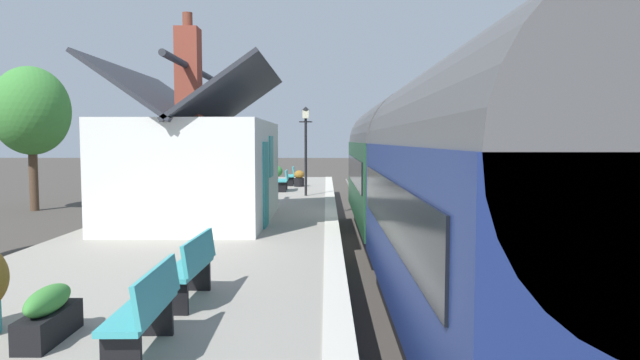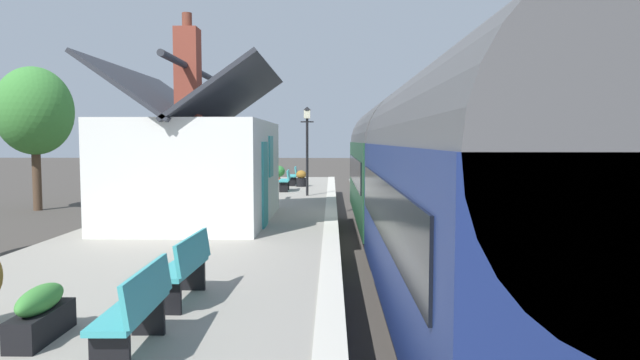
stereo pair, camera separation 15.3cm
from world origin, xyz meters
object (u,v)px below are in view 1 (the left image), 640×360
at_px(planter_edge_far, 230,184).
at_px(lamp_post_platform, 306,133).
at_px(bench_platform_end, 191,266).
at_px(planter_bench_right, 226,185).
at_px(bench_near_building, 284,180).
at_px(planter_edge_near, 48,315).
at_px(planter_bench_left, 276,174).
at_px(train, 425,178).
at_px(tree_mid_background, 31,111).
at_px(station_building, 198,166).
at_px(planter_under_sign, 266,177).
at_px(bench_by_lamp, 146,308).
at_px(bench_mid_platform, 291,175).
at_px(planter_by_door, 299,178).

distance_m(planter_edge_far, lamp_post_platform, 4.28).
relative_size(bench_platform_end, lamp_post_platform, 0.41).
relative_size(bench_platform_end, planter_bench_right, 1.72).
distance_m(bench_near_building, lamp_post_platform, 2.90).
xyz_separation_m(planter_edge_near, planter_bench_left, (21.91, -0.46, 0.18)).
bearing_deg(planter_bench_left, train, -162.83).
distance_m(train, tree_mid_background, 18.95).
relative_size(station_building, planter_bench_right, 7.47).
xyz_separation_m(planter_bench_right, planter_under_sign, (4.73, -1.04, -0.00)).
distance_m(bench_near_building, tree_mid_background, 11.35).
bearing_deg(planter_under_sign, lamp_post_platform, -156.48).
xyz_separation_m(bench_by_lamp, planter_bench_left, (22.30, 0.72, -0.01)).
bearing_deg(bench_mid_platform, planter_edge_far, 142.84).
bearing_deg(planter_by_door, bench_by_lamp, 178.49).
xyz_separation_m(bench_mid_platform, planter_under_sign, (-0.31, 1.15, -0.06)).
xyz_separation_m(bench_near_building, bench_mid_platform, (3.05, -0.11, 0.00)).
height_order(bench_by_lamp, planter_edge_far, bench_by_lamp).
xyz_separation_m(planter_edge_far, tree_mid_background, (0.75, 8.68, 3.07)).
bearing_deg(station_building, planter_bench_right, 4.13).
height_order(bench_platform_end, planter_edge_near, bench_platform_end).
distance_m(station_building, bench_platform_end, 7.61).
bearing_deg(planter_bench_left, bench_platform_end, -178.00).
distance_m(planter_bench_right, planter_by_door, 4.99).
bearing_deg(lamp_post_platform, bench_mid_platform, 10.02).
relative_size(planter_bench_right, lamp_post_platform, 0.24).
bearing_deg(planter_under_sign, station_building, 177.16).
xyz_separation_m(train, station_building, (2.17, 5.60, 0.17)).
xyz_separation_m(bench_near_building, planter_bench_right, (-2.00, 2.08, -0.06)).
bearing_deg(planter_bench_right, train, -145.43).
bearing_deg(bench_platform_end, planter_by_door, -1.67).
height_order(bench_by_lamp, planter_by_door, bench_by_lamp).
xyz_separation_m(station_building, bench_near_building, (8.64, -1.60, -0.98)).
height_order(planter_edge_near, planter_by_door, planter_by_door).
bearing_deg(train, bench_by_lamp, 150.33).
relative_size(bench_mid_platform, tree_mid_background, 0.23).
height_order(bench_mid_platform, planter_edge_near, bench_mid_platform).
height_order(planter_edge_near, tree_mid_background, tree_mid_background).
bearing_deg(planter_under_sign, bench_platform_end, -176.86).
bearing_deg(bench_mid_platform, station_building, 171.67).
bearing_deg(bench_by_lamp, planter_by_door, -1.51).
bearing_deg(station_building, planter_under_sign, -2.84).
bearing_deg(planter_under_sign, bench_near_building, -159.26).
bearing_deg(tree_mid_background, planter_bench_left, -69.53).
xyz_separation_m(planter_edge_near, tree_mid_background, (18.09, 9.77, 3.10)).
distance_m(station_building, tree_mid_background, 13.32).
distance_m(station_building, planter_by_door, 11.16).
bearing_deg(bench_near_building, tree_mid_background, 86.61).
height_order(planter_bench_right, lamp_post_platform, lamp_post_platform).
bearing_deg(tree_mid_background, planter_under_sign, -78.12).
xyz_separation_m(planter_bench_left, lamp_post_platform, (-6.38, -1.71, 1.95)).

